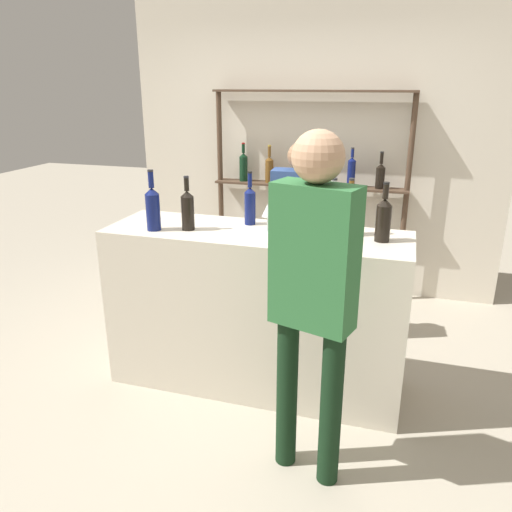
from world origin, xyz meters
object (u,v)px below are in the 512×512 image
Objects in this scene: counter_bottle_0 at (188,209)px; counter_bottle_3 at (333,214)px; server_behind_counter at (299,228)px; customer_right at (313,284)px; counter_bottle_4 at (153,207)px; counter_bottle_2 at (383,219)px; counter_bottle_1 at (350,213)px; counter_bottle_5 at (250,204)px; wine_glass at (267,211)px.

counter_bottle_3 reaches higher than counter_bottle_0.
customer_right is at bearing 10.37° from server_behind_counter.
counter_bottle_2 is at bearing 7.07° from counter_bottle_4.
counter_bottle_1 is 0.99× the size of counter_bottle_3.
counter_bottle_1 is 0.84m from server_behind_counter.
counter_bottle_1 is 0.20× the size of customer_right.
counter_bottle_3 reaches higher than counter_bottle_5.
counter_bottle_1 is 1.00× the size of counter_bottle_5.
counter_bottle_3 is (0.89, 0.13, -0.00)m from counter_bottle_0.
customer_right reaches higher than server_behind_counter.
counter_bottle_3 is at bearing 4.40° from wine_glass.
counter_bottle_1 reaches higher than counter_bottle_0.
counter_bottle_5 is 0.20× the size of customer_right.
counter_bottle_5 is (-0.85, 0.13, -0.00)m from counter_bottle_2.
counter_bottle_5 is at bearing 50.24° from customer_right.
counter_bottle_5 is 0.22× the size of server_behind_counter.
counter_bottle_4 is at bearing -169.64° from counter_bottle_3.
counter_bottle_1 is at bearing 11.58° from counter_bottle_4.
counter_bottle_4 is 0.21× the size of customer_right.
customer_right reaches higher than wine_glass.
counter_bottle_0 is 0.22× the size of server_behind_counter.
counter_bottle_3 is 0.83m from server_behind_counter.
counter_bottle_0 is 0.41m from counter_bottle_5.
server_behind_counter reaches higher than counter_bottle_4.
counter_bottle_2 is 0.22× the size of server_behind_counter.
counter_bottle_0 is 0.98× the size of counter_bottle_5.
wine_glass is at bearing 13.69° from counter_bottle_4.
counter_bottle_2 is at bearing -19.38° from counter_bottle_1.
counter_bottle_3 is at bearing 10.36° from counter_bottle_4.
wine_glass is (-0.49, -0.07, -0.01)m from counter_bottle_1.
counter_bottle_2 is 0.81m from customer_right.
customer_right reaches higher than counter_bottle_1.
counter_bottle_5 is at bearing 174.66° from counter_bottle_1.
counter_bottle_0 is at bearing -171.58° from counter_bottle_3.
counter_bottle_0 is 0.22m from counter_bottle_4.
counter_bottle_0 is 0.90× the size of counter_bottle_4.
counter_bottle_2 is 1.00× the size of counter_bottle_5.
counter_bottle_0 is 0.98× the size of counter_bottle_2.
server_behind_counter is at bearing 124.24° from counter_bottle_1.
counter_bottle_0 is 0.98× the size of counter_bottle_1.
server_behind_counter is (0.21, 0.59, -0.30)m from counter_bottle_5.
counter_bottle_0 is at bearing 18.48° from counter_bottle_4.
customer_right is (0.43, -0.75, -0.14)m from wine_glass.
counter_bottle_0 is at bearing -144.78° from counter_bottle_5.
customer_right is at bearing -87.65° from counter_bottle_3.
counter_bottle_2 is 0.99× the size of counter_bottle_3.
server_behind_counter is at bearing 85.78° from wine_glass.
counter_bottle_1 is 0.21m from counter_bottle_2.
counter_bottle_3 reaches higher than wine_glass.
server_behind_counter reaches higher than counter_bottle_3.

